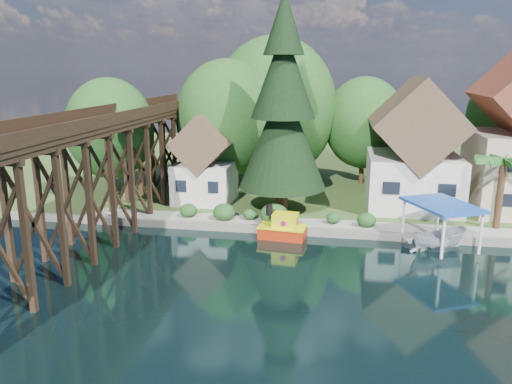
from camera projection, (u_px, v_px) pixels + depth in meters
The scene contains 14 objects.
ground at pixel (320, 281), 29.42m from camera, with size 140.00×140.00×0.00m, color black.
bank at pixel (334, 167), 61.84m from camera, with size 140.00×52.00×0.50m, color #365321.
seawall at pixel (381, 236), 36.31m from camera, with size 60.00×0.40×0.62m, color slate.
promenade at pixel (407, 229), 37.16m from camera, with size 50.00×2.60×0.06m, color gray.
trestle_bridge at pixel (102, 166), 35.75m from camera, with size 4.12×44.18×9.30m.
house_left at pixel (414, 153), 42.27m from camera, with size 7.64×8.64×11.02m.
shed at pixel (205, 165), 44.19m from camera, with size 5.09×5.40×7.85m.
bg_trees at pixel (344, 120), 47.78m from camera, with size 49.90×13.30×10.57m.
shrubs at pixel (267, 213), 38.74m from camera, with size 15.76×2.47×1.70m.
conifer at pixel (283, 110), 39.51m from camera, with size 7.10×7.10×17.49m.
palm_tree at pixel (504, 163), 36.09m from camera, with size 4.71×4.71×5.70m.
tugboat at pixel (283, 228), 36.59m from camera, with size 3.63×2.23×2.51m.
boat_white_a at pixel (431, 243), 34.54m from camera, with size 2.75×3.84×0.80m, color white.
boat_canopy at pixel (440, 230), 34.13m from camera, with size 5.43×6.14×3.29m.
Camera 1 is at (1.02, -27.51, 12.22)m, focal length 35.00 mm.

